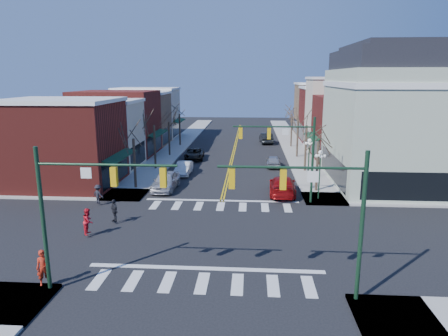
% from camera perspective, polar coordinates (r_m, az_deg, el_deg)
% --- Properties ---
extents(ground, '(160.00, 160.00, 0.00)m').
position_cam_1_polar(ground, '(26.80, -1.51, -9.69)').
color(ground, black).
rests_on(ground, ground).
extents(sidewalk_left, '(3.50, 70.00, 0.15)m').
position_cam_1_polar(sidewalk_left, '(47.12, -9.87, 0.16)').
color(sidewalk_left, '#9E9B93').
rests_on(sidewalk_left, ground).
extents(sidewalk_right, '(3.50, 70.00, 0.15)m').
position_cam_1_polar(sidewalk_right, '(46.23, 11.71, -0.16)').
color(sidewalk_right, '#9E9B93').
rests_on(sidewalk_right, ground).
extents(bldg_left_brick_a, '(10.00, 8.50, 8.00)m').
position_cam_1_polar(bldg_left_brick_a, '(41.02, -22.03, 3.12)').
color(bldg_left_brick_a, maroon).
rests_on(bldg_left_brick_a, ground).
extents(bldg_left_stucco_a, '(10.00, 7.00, 7.50)m').
position_cam_1_polar(bldg_left_stucco_a, '(48.06, -18.04, 4.42)').
color(bldg_left_stucco_a, beige).
rests_on(bldg_left_stucco_a, ground).
extents(bldg_left_brick_b, '(10.00, 9.00, 8.50)m').
position_cam_1_polar(bldg_left_brick_b, '(55.44, -15.04, 6.18)').
color(bldg_left_brick_b, maroon).
rests_on(bldg_left_brick_b, ground).
extents(bldg_left_tan, '(10.00, 7.50, 7.80)m').
position_cam_1_polar(bldg_left_tan, '(63.30, -12.63, 6.77)').
color(bldg_left_tan, '#9A7655').
rests_on(bldg_left_tan, ground).
extents(bldg_left_stucco_b, '(10.00, 8.00, 8.20)m').
position_cam_1_polar(bldg_left_stucco_b, '(70.71, -10.87, 7.62)').
color(bldg_left_stucco_b, beige).
rests_on(bldg_left_stucco_b, ground).
extents(bldg_right_brick_a, '(10.00, 8.50, 8.00)m').
position_cam_1_polar(bldg_right_brick_a, '(52.45, 18.43, 5.33)').
color(bldg_right_brick_a, maroon).
rests_on(bldg_right_brick_a, ground).
extents(bldg_right_stucco, '(10.00, 7.00, 10.00)m').
position_cam_1_polar(bldg_right_stucco, '(59.84, 16.68, 7.27)').
color(bldg_right_stucco, beige).
rests_on(bldg_right_stucco, ground).
extents(bldg_right_brick_b, '(10.00, 8.00, 8.50)m').
position_cam_1_polar(bldg_right_brick_b, '(67.21, 15.25, 7.27)').
color(bldg_right_brick_b, maroon).
rests_on(bldg_right_brick_b, ground).
extents(bldg_right_tan, '(10.00, 8.00, 9.00)m').
position_cam_1_polar(bldg_right_tan, '(75.02, 14.09, 8.06)').
color(bldg_right_tan, '#9A7655').
rests_on(bldg_right_tan, ground).
extents(victorian_corner, '(12.25, 14.25, 13.30)m').
position_cam_1_polar(victorian_corner, '(41.77, 23.81, 6.81)').
color(victorian_corner, '#ADBAA1').
rests_on(victorian_corner, ground).
extents(traffic_mast_near_left, '(6.60, 0.28, 7.20)m').
position_cam_1_polar(traffic_mast_near_left, '(19.77, -19.96, -4.30)').
color(traffic_mast_near_left, '#14331E').
rests_on(traffic_mast_near_left, ground).
extents(traffic_mast_near_right, '(6.60, 0.28, 7.20)m').
position_cam_1_polar(traffic_mast_near_right, '(18.39, 13.70, -5.14)').
color(traffic_mast_near_right, '#14331E').
rests_on(traffic_mast_near_right, ground).
extents(traffic_mast_far_right, '(6.60, 0.28, 7.20)m').
position_cam_1_polar(traffic_mast_far_right, '(32.67, 9.41, 2.88)').
color(traffic_mast_far_right, '#14331E').
rests_on(traffic_mast_far_right, ground).
extents(lamppost_corner, '(0.36, 0.36, 4.33)m').
position_cam_1_polar(lamppost_corner, '(34.43, 13.54, 0.23)').
color(lamppost_corner, '#14331E').
rests_on(lamppost_corner, ground).
extents(lamppost_midblock, '(0.36, 0.36, 4.33)m').
position_cam_1_polar(lamppost_midblock, '(40.73, 12.06, 2.23)').
color(lamppost_midblock, '#14331E').
rests_on(lamppost_midblock, ground).
extents(tree_left_a, '(0.24, 0.24, 4.76)m').
position_cam_1_polar(tree_left_a, '(38.06, -12.65, 0.57)').
color(tree_left_a, '#382B21').
rests_on(tree_left_a, ground).
extents(tree_left_b, '(0.24, 0.24, 5.04)m').
position_cam_1_polar(tree_left_b, '(45.61, -9.85, 2.88)').
color(tree_left_b, '#382B21').
rests_on(tree_left_b, ground).
extents(tree_left_c, '(0.24, 0.24, 4.55)m').
position_cam_1_polar(tree_left_c, '(53.35, -7.83, 4.11)').
color(tree_left_c, '#382B21').
rests_on(tree_left_c, ground).
extents(tree_left_d, '(0.24, 0.24, 4.90)m').
position_cam_1_polar(tree_left_d, '(61.10, -6.33, 5.42)').
color(tree_left_d, '#382B21').
rests_on(tree_left_d, ground).
extents(tree_right_a, '(0.24, 0.24, 4.62)m').
position_cam_1_polar(tree_right_a, '(37.01, 13.16, 0.09)').
color(tree_right_a, '#382B21').
rests_on(tree_right_a, ground).
extents(tree_right_b, '(0.24, 0.24, 5.18)m').
position_cam_1_polar(tree_right_b, '(44.72, 11.58, 2.70)').
color(tree_right_b, '#382B21').
rests_on(tree_right_b, ground).
extents(tree_right_c, '(0.24, 0.24, 4.83)m').
position_cam_1_polar(tree_right_c, '(52.58, 10.45, 4.05)').
color(tree_right_c, '#382B21').
rests_on(tree_right_c, ground).
extents(tree_right_d, '(0.24, 0.24, 4.97)m').
position_cam_1_polar(tree_right_d, '(60.45, 9.61, 5.27)').
color(tree_right_d, '#382B21').
rests_on(tree_right_d, ground).
extents(car_left_near, '(2.18, 5.05, 1.70)m').
position_cam_1_polar(car_left_near, '(37.55, -8.34, -1.82)').
color(car_left_near, silver).
rests_on(car_left_near, ground).
extents(car_left_mid, '(1.49, 4.18, 1.37)m').
position_cam_1_polar(car_left_mid, '(43.19, -5.77, -0.03)').
color(car_left_mid, silver).
rests_on(car_left_mid, ground).
extents(car_left_far, '(2.53, 5.02, 1.36)m').
position_cam_1_polar(car_left_far, '(51.17, -4.25, 2.02)').
color(car_left_far, black).
rests_on(car_left_far, ground).
extents(car_right_near, '(2.55, 5.71, 1.63)m').
position_cam_1_polar(car_right_near, '(36.08, 8.35, -2.49)').
color(car_right_near, '#9B0E0F').
rests_on(car_right_near, ground).
extents(car_right_mid, '(1.65, 4.02, 1.37)m').
position_cam_1_polar(car_right_mid, '(46.96, 7.05, 0.97)').
color(car_right_mid, '#A7A7AC').
rests_on(car_right_mid, ground).
extents(car_right_far, '(2.18, 5.14, 1.65)m').
position_cam_1_polar(car_right_far, '(63.85, 6.03, 4.28)').
color(car_right_far, black).
rests_on(car_right_far, ground).
extents(pedestrian_red_a, '(0.80, 0.72, 1.82)m').
position_cam_1_polar(pedestrian_red_a, '(22.25, -24.38, -12.82)').
color(pedestrian_red_a, '#B42313').
rests_on(pedestrian_red_a, sidewalk_left).
extents(pedestrian_red_b, '(0.74, 0.91, 1.76)m').
position_cam_1_polar(pedestrian_red_b, '(27.91, -18.83, -7.21)').
color(pedestrian_red_b, red).
rests_on(pedestrian_red_b, sidewalk_left).
extents(pedestrian_dark_a, '(0.94, 1.00, 1.65)m').
position_cam_1_polar(pedestrian_dark_a, '(29.70, -15.41, -5.87)').
color(pedestrian_dark_a, black).
rests_on(pedestrian_dark_a, sidewalk_left).
extents(pedestrian_dark_b, '(1.19, 1.01, 1.60)m').
position_cam_1_polar(pedestrian_dark_b, '(34.19, -17.53, -3.59)').
color(pedestrian_dark_b, black).
rests_on(pedestrian_dark_b, sidewalk_left).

